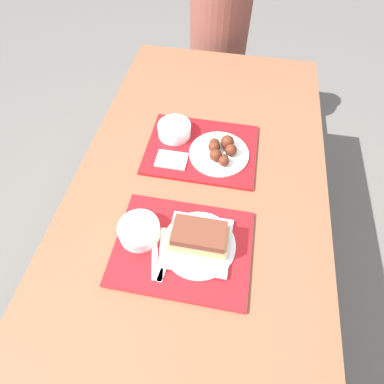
% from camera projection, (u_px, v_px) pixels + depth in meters
% --- Properties ---
extents(ground_plane, '(12.00, 12.00, 0.00)m').
position_uv_depth(ground_plane, '(193.00, 279.00, 1.61)').
color(ground_plane, '#605B56').
extents(picnic_table, '(0.89, 1.88, 0.73)m').
position_uv_depth(picnic_table, '(194.00, 219.00, 1.07)').
color(picnic_table, brown).
rests_on(picnic_table, ground_plane).
extents(picnic_bench_far, '(0.85, 0.28, 0.47)m').
position_uv_depth(picnic_bench_far, '(225.00, 84.00, 1.93)').
color(picnic_bench_far, brown).
rests_on(picnic_bench_far, ground_plane).
extents(tray_near, '(0.41, 0.32, 0.01)m').
position_uv_depth(tray_near, '(183.00, 247.00, 0.91)').
color(tray_near, '#B21419').
rests_on(tray_near, picnic_table).
extents(tray_far, '(0.41, 0.32, 0.01)m').
position_uv_depth(tray_far, '(201.00, 149.00, 1.14)').
color(tray_far, '#B21419').
rests_on(tray_far, picnic_table).
extents(bowl_coleslaw_near, '(0.13, 0.13, 0.05)m').
position_uv_depth(bowl_coleslaw_near, '(139.00, 230.00, 0.91)').
color(bowl_coleslaw_near, white).
rests_on(bowl_coleslaw_near, tray_near).
extents(brisket_sandwich_plate, '(0.22, 0.22, 0.09)m').
position_uv_depth(brisket_sandwich_plate, '(199.00, 240.00, 0.88)').
color(brisket_sandwich_plate, white).
rests_on(brisket_sandwich_plate, tray_near).
extents(plastic_fork_near, '(0.04, 0.17, 0.00)m').
position_uv_depth(plastic_fork_near, '(162.00, 253.00, 0.89)').
color(plastic_fork_near, white).
rests_on(plastic_fork_near, tray_near).
extents(plastic_knife_near, '(0.04, 0.17, 0.00)m').
position_uv_depth(plastic_knife_near, '(169.00, 255.00, 0.89)').
color(plastic_knife_near, white).
rests_on(plastic_knife_near, tray_near).
extents(plastic_spoon_near, '(0.06, 0.17, 0.00)m').
position_uv_depth(plastic_spoon_near, '(155.00, 252.00, 0.90)').
color(plastic_spoon_near, white).
rests_on(plastic_spoon_near, tray_near).
extents(condiment_packet, '(0.04, 0.03, 0.01)m').
position_uv_depth(condiment_packet, '(192.00, 227.00, 0.94)').
color(condiment_packet, teal).
rests_on(condiment_packet, tray_near).
extents(bowl_coleslaw_far, '(0.13, 0.13, 0.05)m').
position_uv_depth(bowl_coleslaw_far, '(174.00, 129.00, 1.16)').
color(bowl_coleslaw_far, white).
rests_on(bowl_coleslaw_far, tray_far).
extents(wings_plate_far, '(0.22, 0.22, 0.06)m').
position_uv_depth(wings_plate_far, '(220.00, 151.00, 1.10)').
color(wings_plate_far, white).
rests_on(wings_plate_far, tray_far).
extents(napkin_far, '(0.11, 0.08, 0.01)m').
position_uv_depth(napkin_far, '(172.00, 160.00, 1.10)').
color(napkin_far, white).
rests_on(napkin_far, tray_far).
extents(person_seated_across, '(0.32, 0.32, 0.75)m').
position_uv_depth(person_seated_across, '(220.00, 19.00, 1.61)').
color(person_seated_across, brown).
rests_on(person_seated_across, picnic_bench_far).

